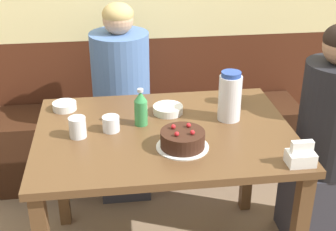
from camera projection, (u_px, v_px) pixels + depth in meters
bench_seat at (149, 142)px, 3.11m from camera, size 1.99×0.38×0.48m
dining_table at (165, 150)px, 2.19m from camera, size 1.17×0.85×0.77m
birthday_cake at (183, 140)px, 1.98m from camera, size 0.23×0.23×0.10m
water_pitcher at (230, 96)px, 2.19m from camera, size 0.11×0.11×0.24m
soju_bottle at (141, 108)px, 2.16m from camera, size 0.06×0.06×0.18m
napkin_holder at (301, 156)px, 1.86m from camera, size 0.11×0.08×0.11m
bowl_soup_white at (65, 106)px, 2.33m from camera, size 0.12×0.12×0.04m
bowl_rice_small at (168, 109)px, 2.30m from camera, size 0.15×0.15×0.04m
glass_water_tall at (78, 127)px, 2.07m from camera, size 0.08×0.08×0.09m
glass_tumbler_short at (234, 94)px, 2.39m from camera, size 0.08×0.08×0.10m
glass_shot_small at (111, 124)px, 2.12m from camera, size 0.08×0.08×0.07m
person_teal_shirt at (122, 107)px, 2.81m from camera, size 0.34×0.34×1.21m
person_pale_blue_shirt at (326, 146)px, 2.40m from camera, size 0.34×0.32×1.21m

